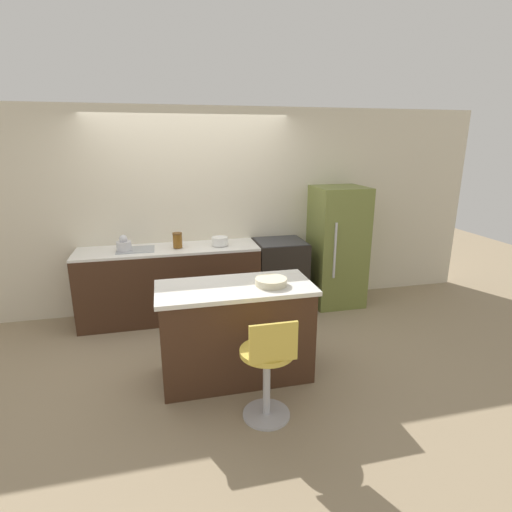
{
  "coord_description": "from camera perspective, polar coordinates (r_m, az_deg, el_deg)",
  "views": [
    {
      "loc": [
        -0.38,
        -4.53,
        2.19
      ],
      "look_at": [
        0.6,
        -0.43,
        0.96
      ],
      "focal_mm": 28.0,
      "sensor_mm": 36.0,
      "label": 1
    }
  ],
  "objects": [
    {
      "name": "kitchen_island",
      "position": [
        3.82,
        -2.92,
        -10.69
      ],
      "size": [
        1.43,
        0.66,
        0.92
      ],
      "color": "#422819",
      "rests_on": "ground_plane"
    },
    {
      "name": "refrigerator",
      "position": [
        5.51,
        11.51,
        1.34
      ],
      "size": [
        0.66,
        0.66,
        1.61
      ],
      "color": "olive",
      "rests_on": "ground_plane"
    },
    {
      "name": "oven_range",
      "position": [
        5.35,
        3.41,
        -2.66
      ],
      "size": [
        0.65,
        0.61,
        0.93
      ],
      "color": "black",
      "rests_on": "ground_plane"
    },
    {
      "name": "canister_jar",
      "position": [
        4.95,
        -11.15,
        2.23
      ],
      "size": [
        0.12,
        0.12,
        0.18
      ],
      "color": "brown",
      "rests_on": "back_counter"
    },
    {
      "name": "back_counter",
      "position": [
        5.14,
        -12.12,
        -3.82
      ],
      "size": [
        2.2,
        0.6,
        0.93
      ],
      "color": "#422819",
      "rests_on": "ground_plane"
    },
    {
      "name": "wall_back",
      "position": [
        5.26,
        -9.15,
        6.28
      ],
      "size": [
        8.0,
        0.06,
        2.6
      ],
      "color": "beige",
      "rests_on": "ground_plane"
    },
    {
      "name": "fruit_bowl",
      "position": [
        3.64,
        2.16,
        -3.69
      ],
      "size": [
        0.29,
        0.29,
        0.07
      ],
      "color": "beige",
      "rests_on": "kitchen_island"
    },
    {
      "name": "stool_chair",
      "position": [
        3.27,
        1.69,
        -15.92
      ],
      "size": [
        0.43,
        0.43,
        0.92
      ],
      "color": "#B7B7BC",
      "rests_on": "ground_plane"
    },
    {
      "name": "mixing_bowl",
      "position": [
        5.01,
        -5.2,
        2.14
      ],
      "size": [
        0.2,
        0.2,
        0.1
      ],
      "color": "white",
      "rests_on": "back_counter"
    },
    {
      "name": "ground_plane",
      "position": [
        5.04,
        -7.89,
        -9.69
      ],
      "size": [
        14.0,
        14.0,
        0.0
      ],
      "primitive_type": "plane",
      "color": "#998466"
    },
    {
      "name": "kettle",
      "position": [
        4.98,
        -18.36,
        1.56
      ],
      "size": [
        0.17,
        0.17,
        0.19
      ],
      "color": "silver",
      "rests_on": "back_counter"
    }
  ]
}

